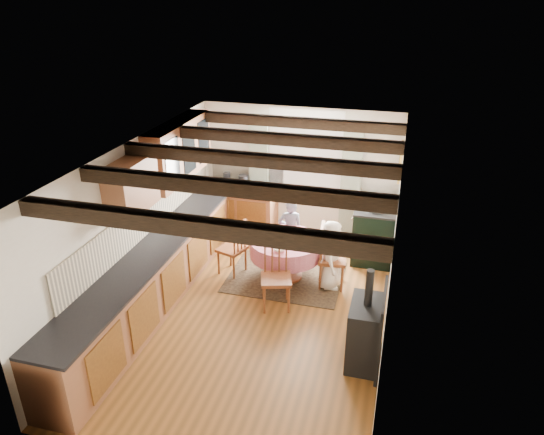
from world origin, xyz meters
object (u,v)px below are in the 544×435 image
(dining_table, at_px, (286,259))
(child_far, at_px, (290,231))
(chair_left, at_px, (232,247))
(aga_range, at_px, (375,230))
(cup, at_px, (285,238))
(cast_iron_stove, at_px, (366,318))
(chair_right, at_px, (333,256))
(child_right, at_px, (331,255))
(chair_near, at_px, (276,277))

(dining_table, xyz_separation_m, child_far, (-0.07, 0.58, 0.21))
(chair_left, xyz_separation_m, aga_range, (2.19, 1.20, 0.02))
(chair_left, height_order, cup, chair_left)
(cast_iron_stove, bearing_deg, chair_left, 144.74)
(chair_right, relative_size, child_right, 0.92)
(chair_right, xyz_separation_m, child_far, (-0.82, 0.61, 0.05))
(chair_left, distance_m, cup, 0.91)
(chair_right, bearing_deg, chair_left, 86.58)
(cup, bearing_deg, chair_right, 1.18)
(child_far, bearing_deg, cup, 79.79)
(aga_range, relative_size, child_far, 0.96)
(cast_iron_stove, distance_m, cup, 2.18)
(child_far, bearing_deg, chair_near, 79.61)
(chair_left, distance_m, aga_range, 2.49)
(aga_range, height_order, cast_iron_stove, cast_iron_stove)
(dining_table, relative_size, child_far, 1.02)
(child_right, xyz_separation_m, cup, (-0.74, 0.03, 0.17))
(dining_table, distance_m, aga_range, 1.73)
(chair_left, relative_size, aga_range, 0.88)
(child_right, distance_m, cup, 0.76)
(chair_near, bearing_deg, chair_left, 124.17)
(chair_left, distance_m, child_right, 1.62)
(dining_table, bearing_deg, aga_range, 40.94)
(dining_table, height_order, chair_right, chair_right)
(cast_iron_stove, bearing_deg, chair_right, 111.68)
(chair_left, relative_size, child_far, 0.84)
(chair_right, distance_m, child_far, 1.02)
(cast_iron_stove, height_order, child_far, cast_iron_stove)
(chair_near, height_order, child_far, child_far)
(child_right, bearing_deg, cup, 82.93)
(chair_right, bearing_deg, child_far, 48.57)
(dining_table, distance_m, cast_iron_stove, 2.23)
(chair_near, relative_size, chair_right, 0.99)
(cast_iron_stove, xyz_separation_m, child_right, (-0.69, 1.62, -0.10))
(child_right, height_order, cup, child_right)
(aga_range, height_order, child_far, child_far)
(cast_iron_stove, relative_size, cup, 13.81)
(cup, bearing_deg, chair_near, -85.05)
(dining_table, bearing_deg, cast_iron_stove, -50.10)
(cup, bearing_deg, chair_left, -178.43)
(child_far, relative_size, cup, 11.65)
(cup, bearing_deg, child_far, 95.27)
(chair_near, relative_size, cast_iron_stove, 0.76)
(cast_iron_stove, bearing_deg, child_far, 123.08)
(chair_near, height_order, cup, chair_near)
(chair_right, distance_m, child_right, 0.07)
(chair_right, distance_m, cup, 0.79)
(aga_range, bearing_deg, chair_near, -122.50)
(chair_right, distance_m, cast_iron_stove, 1.80)
(dining_table, bearing_deg, chair_right, -2.02)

